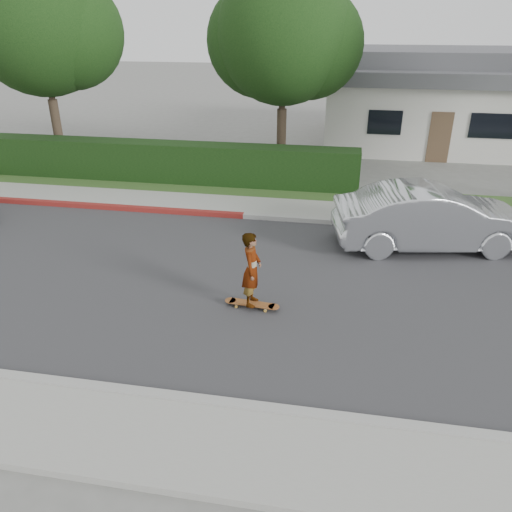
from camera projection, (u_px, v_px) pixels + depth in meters
The scene contains 15 objects.
ground at pixel (169, 277), 11.94m from camera, with size 120.00×120.00×0.00m, color slate.
road at pixel (169, 277), 11.94m from camera, with size 60.00×8.00×0.01m, color #2D2D30.
curb_near at pixel (87, 387), 8.27m from camera, with size 60.00×0.20×0.15m, color #9E9E99.
sidewalk_near at pixel (58, 428), 7.48m from camera, with size 60.00×1.60×0.12m, color gray.
curb_far at pixel (212, 214), 15.54m from camera, with size 60.00×0.20×0.15m, color #9E9E99.
curb_red_section at pixel (64, 204), 16.33m from camera, with size 12.00×0.21×0.15m, color maroon.
sidewalk_far at pixel (219, 205), 16.35m from camera, with size 60.00×1.60×0.12m, color gray.
planting_strip at pixel (230, 190), 17.77m from camera, with size 60.00×1.60×0.10m, color #2D4C1E.
hedge at pixel (154, 162), 18.48m from camera, with size 15.00×1.00×1.50m, color black.
tree_left at pixel (42, 27), 18.55m from camera, with size 5.99×5.21×8.00m.
tree_center at pixel (284, 39), 17.73m from camera, with size 5.66×4.84×7.44m.
house at pixel (435, 98), 23.95m from camera, with size 10.60×8.60×4.30m.
skateboard at pixel (252, 304), 10.61m from camera, with size 1.21×0.35×0.11m.
skateboarder at pixel (252, 269), 10.25m from camera, with size 0.59×0.39×1.62m, color white.
car_silver at pixel (432, 218), 13.14m from camera, with size 1.76×5.06×1.67m, color silver.
Camera 1 is at (3.91, -10.01, 5.62)m, focal length 35.00 mm.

